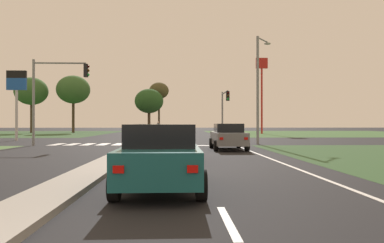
{
  "coord_description": "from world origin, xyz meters",
  "views": [
    {
      "loc": [
        2.69,
        -2.43,
        1.59
      ],
      "look_at": [
        4.05,
        31.38,
        1.77
      ],
      "focal_mm": 33.36,
      "sensor_mm": 36.0,
      "label": 1
    }
  ],
  "objects_px": {
    "pedestrian_at_median": "(158,127)",
    "fuel_price_totem": "(17,89)",
    "treeline_near": "(31,91)",
    "treeline_third": "(149,101)",
    "fastfood_pole_sign": "(262,78)",
    "treeline_fourth": "(159,91)",
    "street_lamp_second": "(259,84)",
    "car_grey_second": "(228,136)",
    "car_navy_fourth": "(140,130)",
    "traffic_signal_far_right": "(224,105)",
    "traffic_signal_near_left": "(53,87)",
    "car_teal_third": "(161,156)",
    "car_maroon_near": "(170,143)",
    "treeline_second": "(73,90)"
  },
  "relations": [
    {
      "from": "pedestrian_at_median",
      "to": "fuel_price_totem",
      "type": "relative_size",
      "value": 0.26
    },
    {
      "from": "treeline_near",
      "to": "treeline_third",
      "type": "height_order",
      "value": "treeline_near"
    },
    {
      "from": "fastfood_pole_sign",
      "to": "treeline_fourth",
      "type": "distance_m",
      "value": 18.6
    },
    {
      "from": "fastfood_pole_sign",
      "to": "treeline_third",
      "type": "distance_m",
      "value": 18.94
    },
    {
      "from": "street_lamp_second",
      "to": "fuel_price_totem",
      "type": "relative_size",
      "value": 1.27
    },
    {
      "from": "car_grey_second",
      "to": "fastfood_pole_sign",
      "type": "distance_m",
      "value": 34.97
    },
    {
      "from": "car_grey_second",
      "to": "street_lamp_second",
      "type": "distance_m",
      "value": 7.36
    },
    {
      "from": "car_navy_fourth",
      "to": "fastfood_pole_sign",
      "type": "height_order",
      "value": "fastfood_pole_sign"
    },
    {
      "from": "traffic_signal_far_right",
      "to": "treeline_near",
      "type": "distance_m",
      "value": 37.42
    },
    {
      "from": "traffic_signal_near_left",
      "to": "street_lamp_second",
      "type": "distance_m",
      "value": 15.17
    },
    {
      "from": "fastfood_pole_sign",
      "to": "car_navy_fourth",
      "type": "bearing_deg",
      "value": -156.62
    },
    {
      "from": "car_navy_fourth",
      "to": "traffic_signal_far_right",
      "type": "bearing_deg",
      "value": 136.81
    },
    {
      "from": "car_grey_second",
      "to": "car_teal_third",
      "type": "distance_m",
      "value": 13.3
    },
    {
      "from": "car_navy_fourth",
      "to": "traffic_signal_near_left",
      "type": "height_order",
      "value": "traffic_signal_near_left"
    },
    {
      "from": "street_lamp_second",
      "to": "car_maroon_near",
      "type": "bearing_deg",
      "value": -118.51
    },
    {
      "from": "traffic_signal_near_left",
      "to": "pedestrian_at_median",
      "type": "height_order",
      "value": "traffic_signal_near_left"
    },
    {
      "from": "traffic_signal_near_left",
      "to": "treeline_second",
      "type": "height_order",
      "value": "treeline_second"
    },
    {
      "from": "car_teal_third",
      "to": "street_lamp_second",
      "type": "xyz_separation_m",
      "value": [
        6.59,
        18.29,
        3.84
      ]
    },
    {
      "from": "pedestrian_at_median",
      "to": "treeline_third",
      "type": "relative_size",
      "value": 0.23
    },
    {
      "from": "traffic_signal_near_left",
      "to": "car_teal_third",
      "type": "bearing_deg",
      "value": -63.6
    },
    {
      "from": "street_lamp_second",
      "to": "pedestrian_at_median",
      "type": "height_order",
      "value": "street_lamp_second"
    },
    {
      "from": "street_lamp_second",
      "to": "fastfood_pole_sign",
      "type": "xyz_separation_m",
      "value": [
        6.7,
        27.22,
        3.85
      ]
    },
    {
      "from": "traffic_signal_near_left",
      "to": "fastfood_pole_sign",
      "type": "relative_size",
      "value": 0.53
    },
    {
      "from": "car_maroon_near",
      "to": "pedestrian_at_median",
      "type": "bearing_deg",
      "value": 94.02
    },
    {
      "from": "street_lamp_second",
      "to": "pedestrian_at_median",
      "type": "xyz_separation_m",
      "value": [
        -8.61,
        17.94,
        -3.48
      ]
    },
    {
      "from": "fuel_price_totem",
      "to": "street_lamp_second",
      "type": "bearing_deg",
      "value": -17.57
    },
    {
      "from": "traffic_signal_far_right",
      "to": "pedestrian_at_median",
      "type": "relative_size",
      "value": 3.01
    },
    {
      "from": "traffic_signal_near_left",
      "to": "car_grey_second",
      "type": "bearing_deg",
      "value": -19.94
    },
    {
      "from": "car_grey_second",
      "to": "fuel_price_totem",
      "type": "bearing_deg",
      "value": 145.98
    },
    {
      "from": "car_navy_fourth",
      "to": "treeline_second",
      "type": "height_order",
      "value": "treeline_second"
    },
    {
      "from": "car_maroon_near",
      "to": "treeline_second",
      "type": "distance_m",
      "value": 49.73
    },
    {
      "from": "treeline_near",
      "to": "treeline_fourth",
      "type": "distance_m",
      "value": 21.28
    },
    {
      "from": "car_navy_fourth",
      "to": "traffic_signal_near_left",
      "type": "relative_size",
      "value": 0.71
    },
    {
      "from": "car_navy_fourth",
      "to": "street_lamp_second",
      "type": "relative_size",
      "value": 0.53
    },
    {
      "from": "fuel_price_totem",
      "to": "treeline_second",
      "type": "relative_size",
      "value": 0.67
    },
    {
      "from": "car_teal_third",
      "to": "traffic_signal_near_left",
      "type": "bearing_deg",
      "value": 116.4
    },
    {
      "from": "treeline_near",
      "to": "car_teal_third",
      "type": "bearing_deg",
      "value": -65.09
    },
    {
      "from": "car_maroon_near",
      "to": "treeline_third",
      "type": "xyz_separation_m",
      "value": [
        -4.5,
        45.13,
        4.55
      ]
    },
    {
      "from": "traffic_signal_far_right",
      "to": "treeline_fourth",
      "type": "bearing_deg",
      "value": 107.61
    },
    {
      "from": "car_navy_fourth",
      "to": "treeline_fourth",
      "type": "relative_size",
      "value": 0.49
    },
    {
      "from": "pedestrian_at_median",
      "to": "treeline_near",
      "type": "bearing_deg",
      "value": -68.25
    },
    {
      "from": "car_teal_third",
      "to": "car_navy_fourth",
      "type": "distance_m",
      "value": 38.09
    },
    {
      "from": "traffic_signal_near_left",
      "to": "treeline_third",
      "type": "height_order",
      "value": "treeline_third"
    },
    {
      "from": "treeline_near",
      "to": "treeline_second",
      "type": "xyz_separation_m",
      "value": [
        6.69,
        0.79,
        0.36
      ]
    },
    {
      "from": "traffic_signal_far_right",
      "to": "fuel_price_totem",
      "type": "distance_m",
      "value": 20.22
    },
    {
      "from": "traffic_signal_far_right",
      "to": "pedestrian_at_median",
      "type": "distance_m",
      "value": 10.82
    },
    {
      "from": "traffic_signal_far_right",
      "to": "treeline_fourth",
      "type": "relative_size",
      "value": 0.57
    },
    {
      "from": "treeline_fourth",
      "to": "treeline_third",
      "type": "bearing_deg",
      "value": -115.67
    },
    {
      "from": "car_navy_fourth",
      "to": "traffic_signal_near_left",
      "type": "distance_m",
      "value": 21.31
    },
    {
      "from": "traffic_signal_near_left",
      "to": "fastfood_pole_sign",
      "type": "height_order",
      "value": "fastfood_pole_sign"
    }
  ]
}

